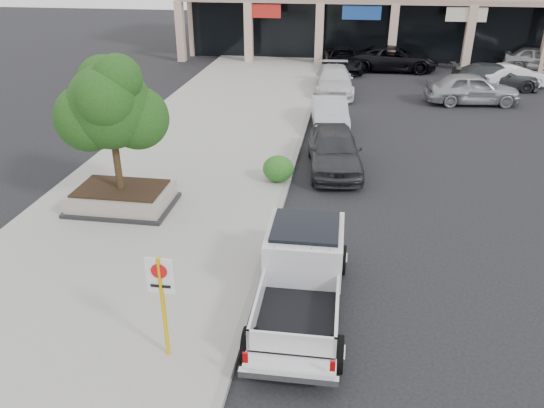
{
  "coord_description": "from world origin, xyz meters",
  "views": [
    {
      "loc": [
        0.51,
        -11.18,
        7.71
      ],
      "look_at": [
        -1.42,
        1.5,
        1.42
      ],
      "focal_mm": 35.0,
      "sensor_mm": 36.0,
      "label": 1
    }
  ],
  "objects": [
    {
      "name": "lot_car_e",
      "position": [
        12.91,
        27.64,
        0.78
      ],
      "size": [
        4.87,
        2.88,
        1.55
      ],
      "primitive_type": "imported",
      "rotation": [
        0.0,
        0.0,
        1.33
      ],
      "color": "gray",
      "rests_on": "ground"
    },
    {
      "name": "no_parking_sign",
      "position": [
        -2.87,
        -3.17,
        1.63
      ],
      "size": [
        0.55,
        0.09,
        2.3
      ],
      "color": "#E1A90B",
      "rests_on": "sidewalk"
    },
    {
      "name": "lot_car_b",
      "position": [
        9.79,
        21.96,
        0.7
      ],
      "size": [
        4.5,
        3.01,
        1.4
      ],
      "primitive_type": "imported",
      "rotation": [
        0.0,
        0.0,
        1.97
      ],
      "color": "white",
      "rests_on": "ground"
    },
    {
      "name": "lot_car_d",
      "position": [
        3.15,
        26.01,
        0.81
      ],
      "size": [
        5.84,
        2.76,
        1.61
      ],
      "primitive_type": "imported",
      "rotation": [
        0.0,
        0.0,
        1.59
      ],
      "color": "black",
      "rests_on": "ground"
    },
    {
      "name": "curb",
      "position": [
        -1.55,
        6.0,
        0.07
      ],
      "size": [
        0.2,
        52.0,
        0.15
      ],
      "primitive_type": "cube",
      "color": "gray",
      "rests_on": "ground"
    },
    {
      "name": "curb_car_a",
      "position": [
        -0.0,
        7.71,
        0.8
      ],
      "size": [
        2.46,
        4.88,
        1.59
      ],
      "primitive_type": "imported",
      "rotation": [
        0.0,
        0.0,
        0.13
      ],
      "color": "#2B2D30",
      "rests_on": "ground"
    },
    {
      "name": "lot_car_c",
      "position": [
        8.77,
        21.7,
        0.73
      ],
      "size": [
        5.15,
        2.33,
        1.46
      ],
      "primitive_type": "imported",
      "rotation": [
        0.0,
        0.0,
        1.63
      ],
      "color": "#2F3335",
      "rests_on": "ground"
    },
    {
      "name": "planter_tree",
      "position": [
        -6.37,
        3.3,
        3.41
      ],
      "size": [
        2.9,
        2.55,
        4.0
      ],
      "color": "black",
      "rests_on": "planter"
    },
    {
      "name": "planter",
      "position": [
        -6.51,
        3.14,
        0.48
      ],
      "size": [
        3.2,
        2.2,
        0.68
      ],
      "color": "black",
      "rests_on": "sidewalk"
    },
    {
      "name": "curb_car_b",
      "position": [
        -0.44,
        12.76,
        0.73
      ],
      "size": [
        2.07,
        4.57,
        1.45
      ],
      "primitive_type": "imported",
      "rotation": [
        0.0,
        0.0,
        0.12
      ],
      "color": "#A6AAAE",
      "rests_on": "ground"
    },
    {
      "name": "hedge",
      "position": [
        -1.88,
        5.94,
        0.62
      ],
      "size": [
        1.1,
        0.99,
        0.93
      ],
      "primitive_type": "ellipsoid",
      "color": "#164F19",
      "rests_on": "sidewalk"
    },
    {
      "name": "sidewalk",
      "position": [
        -5.5,
        6.0,
        0.07
      ],
      "size": [
        8.0,
        52.0,
        0.15
      ],
      "primitive_type": "cube",
      "color": "gray",
      "rests_on": "ground"
    },
    {
      "name": "pickup_truck",
      "position": [
        -0.35,
        -1.12,
        0.86
      ],
      "size": [
        2.1,
        5.51,
        1.73
      ],
      "primitive_type": null,
      "rotation": [
        0.0,
        0.0,
        0.01
      ],
      "color": "silver",
      "rests_on": "ground"
    },
    {
      "name": "curb_car_c",
      "position": [
        -0.55,
        19.21,
        0.75
      ],
      "size": [
        2.5,
        5.29,
        1.49
      ],
      "primitive_type": "imported",
      "rotation": [
        0.0,
        0.0,
        0.08
      ],
      "color": "silver",
      "rests_on": "ground"
    },
    {
      "name": "curb_car_d",
      "position": [
        -0.27,
        25.5,
        0.74
      ],
      "size": [
        2.92,
        5.52,
        1.48
      ],
      "primitive_type": "imported",
      "rotation": [
        0.0,
        0.0,
        0.09
      ],
      "color": "black",
      "rests_on": "ground"
    },
    {
      "name": "ground",
      "position": [
        0.0,
        0.0,
        0.0
      ],
      "size": [
        120.0,
        120.0,
        0.0
      ],
      "primitive_type": "plane",
      "color": "black",
      "rests_on": "ground"
    },
    {
      "name": "lot_car_a",
      "position": [
        6.83,
        18.13,
        0.83
      ],
      "size": [
        5.04,
        2.49,
        1.65
      ],
      "primitive_type": "imported",
      "rotation": [
        0.0,
        0.0,
        1.69
      ],
      "color": "#9A9DA2",
      "rests_on": "ground"
    }
  ]
}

